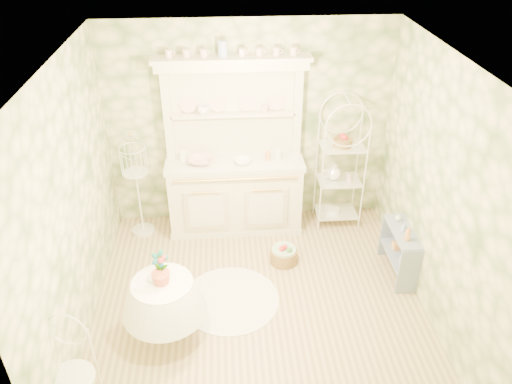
{
  "coord_description": "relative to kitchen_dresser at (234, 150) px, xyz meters",
  "views": [
    {
      "loc": [
        -0.33,
        -4.07,
        3.96
      ],
      "look_at": [
        0.0,
        0.5,
        1.15
      ],
      "focal_mm": 35.0,
      "sensor_mm": 36.0,
      "label": 1
    }
  ],
  "objects": [
    {
      "name": "floor_basket",
      "position": [
        0.56,
        -0.82,
        -1.05
      ],
      "size": [
        0.36,
        0.36,
        0.19
      ],
      "primitive_type": "cylinder",
      "rotation": [
        0.0,
        0.0,
        -0.2
      ],
      "color": "olive",
      "rests_on": "floor"
    },
    {
      "name": "wall_back",
      "position": [
        0.2,
        0.28,
        0.21
      ],
      "size": [
        3.6,
        3.6,
        0.0
      ],
      "primitive_type": "plane",
      "color": "beige",
      "rests_on": "floor"
    },
    {
      "name": "round_table",
      "position": [
        -0.77,
        -1.91,
        -0.75
      ],
      "size": [
        0.89,
        0.89,
        0.79
      ],
      "primitive_type": "cylinder",
      "rotation": [
        0.0,
        0.0,
        0.29
      ],
      "color": "white",
      "rests_on": "floor"
    },
    {
      "name": "bowl_white",
      "position": [
        0.1,
        -0.1,
        -0.13
      ],
      "size": [
        0.23,
        0.23,
        0.07
      ],
      "primitive_type": "imported",
      "rotation": [
        0.0,
        0.0,
        0.05
      ],
      "color": "white",
      "rests_on": "kitchen_dresser"
    },
    {
      "name": "kitchen_dresser",
      "position": [
        0.0,
        0.0,
        0.0
      ],
      "size": [
        1.87,
        0.61,
        2.29
      ],
      "primitive_type": "cube",
      "color": "silver",
      "rests_on": "floor"
    },
    {
      "name": "floor",
      "position": [
        0.2,
        -1.52,
        -1.15
      ],
      "size": [
        3.6,
        3.6,
        0.0
      ],
      "primitive_type": "plane",
      "color": "tan",
      "rests_on": "ground"
    },
    {
      "name": "side_shelf",
      "position": [
        1.88,
        -1.12,
        -0.84
      ],
      "size": [
        0.3,
        0.73,
        0.61
      ],
      "primitive_type": "cube",
      "rotation": [
        0.0,
        0.0,
        0.05
      ],
      "color": "gray",
      "rests_on": "floor"
    },
    {
      "name": "cafe_chair",
      "position": [
        -1.48,
        -2.76,
        -0.7
      ],
      "size": [
        0.48,
        0.48,
        0.9
      ],
      "primitive_type": "cube",
      "rotation": [
        0.0,
        0.0,
        -0.21
      ],
      "color": "white",
      "rests_on": "floor"
    },
    {
      "name": "bottle_blue",
      "position": [
        1.88,
        -1.11,
        -0.49
      ],
      "size": [
        0.06,
        0.06,
        0.11
      ],
      "primitive_type": "imported",
      "rotation": [
        0.0,
        0.0,
        0.42
      ],
      "color": "#91A8D2",
      "rests_on": "side_shelf"
    },
    {
      "name": "wall_left",
      "position": [
        -1.6,
        -1.52,
        0.21
      ],
      "size": [
        3.6,
        3.6,
        0.0
      ],
      "primitive_type": "plane",
      "color": "beige",
      "rests_on": "floor"
    },
    {
      "name": "cup_right",
      "position": [
        0.4,
        0.16,
        0.47
      ],
      "size": [
        0.12,
        0.12,
        0.09
      ],
      "primitive_type": "imported",
      "rotation": [
        0.0,
        0.0,
        -0.24
      ],
      "color": "white",
      "rests_on": "kitchen_dresser"
    },
    {
      "name": "wall_front",
      "position": [
        0.2,
        -3.32,
        0.21
      ],
      "size": [
        3.6,
        3.6,
        0.0
      ],
      "primitive_type": "plane",
      "color": "beige",
      "rests_on": "floor"
    },
    {
      "name": "bakers_rack",
      "position": [
        1.37,
        0.01,
        -0.19
      ],
      "size": [
        0.6,
        0.43,
        1.92
      ],
      "primitive_type": "cube",
      "rotation": [
        0.0,
        0.0,
        -0.01
      ],
      "color": "white",
      "rests_on": "floor"
    },
    {
      "name": "ceiling",
      "position": [
        0.2,
        -1.52,
        1.56
      ],
      "size": [
        3.6,
        3.6,
        0.0
      ],
      "primitive_type": "plane",
      "color": "white",
      "rests_on": "floor"
    },
    {
      "name": "bottle_amber",
      "position": [
        1.86,
        -1.29,
        -0.46
      ],
      "size": [
        0.09,
        0.09,
        0.18
      ],
      "primitive_type": "imported",
      "rotation": [
        0.0,
        0.0,
        0.27
      ],
      "color": "#D38C48",
      "rests_on": "side_shelf"
    },
    {
      "name": "potted_geranium",
      "position": [
        -0.77,
        -1.87,
        -0.3
      ],
      "size": [
        0.2,
        0.16,
        0.33
      ],
      "primitive_type": "imported",
      "rotation": [
        0.0,
        0.0,
        -0.22
      ],
      "color": "#3F7238",
      "rests_on": "round_table"
    },
    {
      "name": "birdcage_stand",
      "position": [
        -1.25,
        -0.06,
        -0.44
      ],
      "size": [
        0.37,
        0.37,
        1.41
      ],
      "primitive_type": "cube",
      "rotation": [
        0.0,
        0.0,
        -0.14
      ],
      "color": "white",
      "rests_on": "floor"
    },
    {
      "name": "bowl_floral",
      "position": [
        -0.42,
        -0.06,
        -0.13
      ],
      "size": [
        0.36,
        0.36,
        0.07
      ],
      "primitive_type": "imported",
      "rotation": [
        0.0,
        0.0,
        -0.22
      ],
      "color": "white",
      "rests_on": "kitchen_dresser"
    },
    {
      "name": "lace_rug",
      "position": [
        -0.12,
        -1.44,
        -1.14
      ],
      "size": [
        1.22,
        1.22,
        0.01
      ],
      "primitive_type": "cylinder",
      "rotation": [
        0.0,
        0.0,
        -0.12
      ],
      "color": "white",
      "rests_on": "floor"
    },
    {
      "name": "cup_left",
      "position": [
        -0.37,
        0.16,
        0.47
      ],
      "size": [
        0.16,
        0.16,
        0.1
      ],
      "primitive_type": "imported",
      "rotation": [
        0.0,
        0.0,
        0.29
      ],
      "color": "white",
      "rests_on": "kitchen_dresser"
    },
    {
      "name": "bottle_glass",
      "position": [
        1.88,
        -0.91,
        -0.5
      ],
      "size": [
        0.08,
        0.08,
        0.09
      ],
      "primitive_type": "imported",
      "rotation": [
        0.0,
        0.0,
        0.18
      ],
      "color": "silver",
      "rests_on": "side_shelf"
    },
    {
      "name": "wall_right",
      "position": [
        2.0,
        -1.52,
        0.21
      ],
      "size": [
        3.6,
        3.6,
        0.0
      ],
      "primitive_type": "plane",
      "color": "beige",
      "rests_on": "floor"
    }
  ]
}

